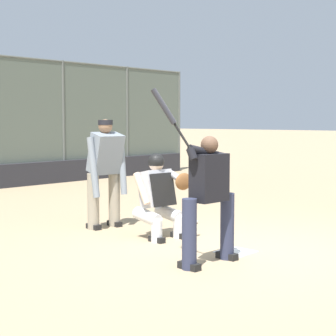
{
  "coord_description": "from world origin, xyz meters",
  "views": [
    {
      "loc": [
        5.83,
        4.2,
        1.7
      ],
      "look_at": [
        0.21,
        -1.0,
        1.05
      ],
      "focal_mm": 60.0,
      "sensor_mm": 36.0,
      "label": 1
    }
  ],
  "objects_px": {
    "catcher_behind_plate": "(160,195)",
    "umpire_home": "(105,170)",
    "baseball_loose": "(196,222)",
    "batter_at_plate": "(208,195)"
  },
  "relations": [
    {
      "from": "catcher_behind_plate",
      "to": "baseball_loose",
      "type": "relative_size",
      "value": 16.58
    },
    {
      "from": "batter_at_plate",
      "to": "catcher_behind_plate",
      "type": "xyz_separation_m",
      "value": [
        -0.68,
        -1.43,
        -0.19
      ]
    },
    {
      "from": "catcher_behind_plate",
      "to": "umpire_home",
      "type": "relative_size",
      "value": 0.71
    },
    {
      "from": "umpire_home",
      "to": "baseball_loose",
      "type": "distance_m",
      "value": 1.73
    },
    {
      "from": "umpire_home",
      "to": "baseball_loose",
      "type": "height_order",
      "value": "umpire_home"
    },
    {
      "from": "baseball_loose",
      "to": "batter_at_plate",
      "type": "bearing_deg",
      "value": 43.15
    },
    {
      "from": "umpire_home",
      "to": "baseball_loose",
      "type": "xyz_separation_m",
      "value": [
        -1.24,
        0.82,
        -0.89
      ]
    },
    {
      "from": "umpire_home",
      "to": "baseball_loose",
      "type": "bearing_deg",
      "value": 152.7
    },
    {
      "from": "catcher_behind_plate",
      "to": "batter_at_plate",
      "type": "bearing_deg",
      "value": 69.67
    },
    {
      "from": "catcher_behind_plate",
      "to": "baseball_loose",
      "type": "height_order",
      "value": "catcher_behind_plate"
    }
  ]
}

